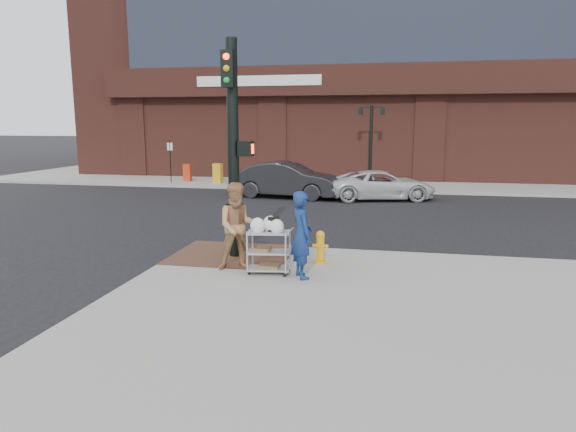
% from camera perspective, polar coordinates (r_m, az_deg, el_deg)
% --- Properties ---
extents(ground, '(220.00, 220.00, 0.00)m').
position_cam_1_polar(ground, '(11.54, -4.67, -6.26)').
color(ground, black).
rests_on(ground, ground).
extents(sidewalk_far, '(65.00, 36.00, 0.15)m').
position_cam_1_polar(sidewalk_far, '(43.75, 23.95, 5.21)').
color(sidewalk_far, gray).
rests_on(sidewalk_far, ground).
extents(brick_curb_ramp, '(2.80, 2.40, 0.01)m').
position_cam_1_polar(brick_curb_ramp, '(12.49, -6.19, -4.25)').
color(brick_curb_ramp, brown).
rests_on(brick_curb_ramp, sidewalk_near).
extents(lamp_post, '(1.32, 0.22, 4.00)m').
position_cam_1_polar(lamp_post, '(26.64, 9.20, 8.74)').
color(lamp_post, black).
rests_on(lamp_post, sidewalk_far).
extents(parking_sign, '(0.05, 0.05, 2.20)m').
position_cam_1_polar(parking_sign, '(28.19, -12.93, 5.91)').
color(parking_sign, black).
rests_on(parking_sign, sidewalk_far).
extents(traffic_signal_pole, '(0.61, 0.51, 5.00)m').
position_cam_1_polar(traffic_signal_pole, '(11.95, -6.06, 8.08)').
color(traffic_signal_pole, black).
rests_on(traffic_signal_pole, sidewalk_near).
extents(woman_blue, '(0.69, 0.78, 1.79)m').
position_cam_1_polar(woman_blue, '(10.41, 1.54, -2.10)').
color(woman_blue, navy).
rests_on(woman_blue, sidewalk_near).
extents(pedestrian_tan, '(1.13, 1.02, 1.89)m').
position_cam_1_polar(pedestrian_tan, '(11.06, -5.54, -1.15)').
color(pedestrian_tan, '#AB7950').
rests_on(pedestrian_tan, sidewalk_near).
extents(sedan_dark, '(4.96, 2.23, 1.58)m').
position_cam_1_polar(sedan_dark, '(22.83, -0.10, 4.03)').
color(sedan_dark, black).
rests_on(sedan_dark, ground).
extents(minivan_white, '(4.92, 3.12, 1.27)m').
position_cam_1_polar(minivan_white, '(22.60, 10.37, 3.40)').
color(minivan_white, silver).
rests_on(minivan_white, ground).
extents(utility_cart, '(0.94, 0.62, 1.21)m').
position_cam_1_polar(utility_cart, '(10.78, -2.16, -3.57)').
color(utility_cart, '#9A9A9F').
rests_on(utility_cart, sidewalk_near).
extents(fire_hydrant, '(0.36, 0.25, 0.75)m').
position_cam_1_polar(fire_hydrant, '(11.59, 3.61, -3.43)').
color(fire_hydrant, gold).
rests_on(fire_hydrant, sidewalk_near).
extents(newsbox_red, '(0.40, 0.37, 0.94)m').
position_cam_1_polar(newsbox_red, '(28.57, -11.10, 4.76)').
color(newsbox_red, red).
rests_on(newsbox_red, sidewalk_far).
extents(newsbox_yellow, '(0.46, 0.42, 1.03)m').
position_cam_1_polar(newsbox_yellow, '(27.43, -7.81, 4.73)').
color(newsbox_yellow, gold).
rests_on(newsbox_yellow, sidewalk_far).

